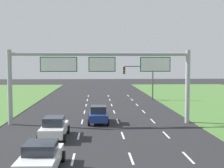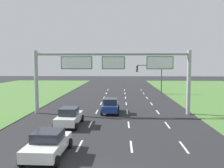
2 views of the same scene
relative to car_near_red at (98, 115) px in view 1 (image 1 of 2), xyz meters
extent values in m
cube|color=white|center=(-1.60, -11.32, -0.81)|extent=(0.14, 2.40, 0.01)
cube|color=white|center=(-1.60, -5.32, -0.81)|extent=(0.14, 2.40, 0.01)
cube|color=white|center=(-1.60, 0.68, -0.81)|extent=(0.14, 2.40, 0.01)
cube|color=white|center=(-1.60, 6.68, -0.81)|extent=(0.14, 2.40, 0.01)
cube|color=white|center=(-1.60, 12.68, -0.81)|extent=(0.14, 2.40, 0.01)
cube|color=white|center=(-1.60, 18.68, -0.81)|extent=(0.14, 2.40, 0.01)
cube|color=white|center=(-1.60, 24.68, -0.81)|extent=(0.14, 2.40, 0.01)
cube|color=white|center=(1.90, -11.32, -0.81)|extent=(0.14, 2.40, 0.01)
cube|color=white|center=(1.90, -5.32, -0.81)|extent=(0.14, 2.40, 0.01)
cube|color=white|center=(1.90, 0.68, -0.81)|extent=(0.14, 2.40, 0.01)
cube|color=white|center=(1.90, 6.68, -0.81)|extent=(0.14, 2.40, 0.01)
cube|color=white|center=(1.90, 12.68, -0.81)|extent=(0.14, 2.40, 0.01)
cube|color=white|center=(1.90, 18.68, -0.81)|extent=(0.14, 2.40, 0.01)
cube|color=white|center=(1.90, 24.68, -0.81)|extent=(0.14, 2.40, 0.01)
cube|color=white|center=(5.40, -11.32, -0.81)|extent=(0.14, 2.40, 0.01)
cube|color=white|center=(5.40, -5.32, -0.81)|extent=(0.14, 2.40, 0.01)
cube|color=white|center=(5.40, 0.68, -0.81)|extent=(0.14, 2.40, 0.01)
cube|color=white|center=(5.40, 6.68, -0.81)|extent=(0.14, 2.40, 0.01)
cube|color=white|center=(5.40, 12.68, -0.81)|extent=(0.14, 2.40, 0.01)
cube|color=white|center=(5.40, 18.68, -0.81)|extent=(0.14, 2.40, 0.01)
cube|color=white|center=(5.40, 24.68, -0.81)|extent=(0.14, 2.40, 0.01)
cube|color=navy|center=(0.00, 0.04, -0.15)|extent=(1.72, 3.99, 0.68)
cube|color=#232833|center=(0.00, -0.12, 0.52)|extent=(1.49, 1.73, 0.66)
cylinder|color=black|center=(-0.86, 1.48, -0.49)|extent=(0.22, 0.64, 0.64)
cylinder|color=black|center=(0.88, 1.47, -0.49)|extent=(0.22, 0.64, 0.64)
cylinder|color=black|center=(-0.88, -1.39, -0.49)|extent=(0.22, 0.64, 0.64)
cylinder|color=black|center=(0.86, -1.40, -0.49)|extent=(0.22, 0.64, 0.64)
cube|color=white|center=(-3.44, -5.84, -0.16)|extent=(1.81, 4.30, 0.67)
cube|color=#232833|center=(-3.44, -5.87, 0.50)|extent=(1.51, 1.90, 0.64)
cylinder|color=black|center=(-4.33, -4.24, -0.49)|extent=(0.23, 0.64, 0.64)
cylinder|color=black|center=(-2.52, -4.26, -0.49)|extent=(0.23, 0.64, 0.64)
cylinder|color=black|center=(-4.36, -7.42, -0.49)|extent=(0.23, 0.64, 0.64)
cylinder|color=black|center=(-2.55, -7.44, -0.49)|extent=(0.23, 0.64, 0.64)
cube|color=white|center=(-3.17, -13.27, -0.17)|extent=(2.03, 4.25, 0.64)
cube|color=#232833|center=(-3.17, -13.20, 0.43)|extent=(1.69, 1.86, 0.57)
cylinder|color=black|center=(-4.11, -11.69, -0.49)|extent=(0.24, 0.65, 0.64)
cylinder|color=black|center=(-2.15, -11.74, -0.49)|extent=(0.24, 0.65, 0.64)
cylinder|color=#9EA0A5|center=(-8.25, -0.39, 2.69)|extent=(0.44, 0.44, 7.00)
cylinder|color=#9EA0A5|center=(8.55, -0.39, 2.69)|extent=(0.44, 0.44, 7.00)
cylinder|color=#9EA0A5|center=(0.15, -0.39, 5.79)|extent=(16.80, 0.32, 0.32)
cube|color=#0C5B28|center=(-3.70, -0.39, 4.83)|extent=(3.46, 0.12, 1.40)
cube|color=white|center=(-3.70, -0.45, 4.83)|extent=(3.30, 0.01, 1.24)
cube|color=#0C5B28|center=(0.35, -0.39, 4.83)|extent=(2.54, 0.12, 1.40)
cube|color=white|center=(0.35, -0.45, 4.83)|extent=(2.38, 0.01, 1.24)
cube|color=#0C5B28|center=(5.40, -0.39, 4.83)|extent=(2.89, 0.12, 1.40)
cube|color=white|center=(5.40, -0.45, 4.83)|extent=(2.73, 0.01, 1.24)
cylinder|color=#47494F|center=(8.63, 18.56, 1.99)|extent=(0.20, 0.20, 5.60)
cylinder|color=#47494F|center=(6.38, 18.56, 4.44)|extent=(4.50, 0.14, 0.14)
cube|color=black|center=(4.13, 18.56, 3.79)|extent=(0.32, 0.36, 1.10)
sphere|color=red|center=(4.13, 18.36, 4.16)|extent=(0.22, 0.22, 0.22)
sphere|color=orange|center=(4.13, 18.36, 3.79)|extent=(0.22, 0.22, 0.22)
sphere|color=green|center=(4.13, 18.36, 3.42)|extent=(0.22, 0.22, 0.22)
camera|label=1|loc=(-0.19, -29.74, 4.95)|focal=50.00mm
camera|label=2|loc=(1.22, -27.69, 4.74)|focal=40.00mm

